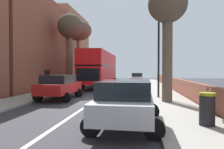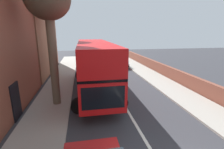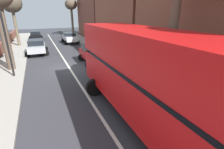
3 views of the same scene
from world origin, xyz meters
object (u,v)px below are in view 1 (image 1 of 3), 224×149
street_tree_left_0 (78,32)px  litter_bin_right (207,109)px  street_tree_left_2 (70,29)px  street_tree_right_3 (167,11)px  parked_car_red_left_0 (60,86)px  lamppost_right (159,45)px  double_decker_bus (100,68)px  parked_car_white_right_3 (137,77)px  parked_car_silver_right_2 (126,101)px

street_tree_left_0 → litter_bin_right: bearing=-62.0°
street_tree_left_2 → street_tree_right_3: bearing=-44.0°
parked_car_red_left_0 → street_tree_left_2: street_tree_left_2 is taller
parked_car_red_left_0 → lamppost_right: bearing=10.4°
double_decker_bus → parked_car_white_right_3: (4.20, 9.72, -1.43)m
street_tree_left_2 → lamppost_right: street_tree_left_2 is taller
street_tree_left_2 → street_tree_right_3: street_tree_left_2 is taller
parked_car_white_right_3 → street_tree_left_2: 14.92m
double_decker_bus → lamppost_right: 10.93m
parked_car_silver_right_2 → street_tree_right_3: 7.60m
parked_car_red_left_0 → street_tree_left_0: street_tree_left_0 is taller
street_tree_right_3 → lamppost_right: bearing=99.7°
street_tree_right_3 → street_tree_left_0: bearing=124.5°
parked_car_red_left_0 → parked_car_white_right_3: 20.60m
street_tree_right_3 → lamppost_right: size_ratio=1.13×
street_tree_right_3 → parked_car_silver_right_2: bearing=-110.9°
double_decker_bus → street_tree_right_3: (6.34, -11.02, 3.26)m
lamppost_right → litter_bin_right: lamppost_right is taller
street_tree_left_0 → street_tree_right_3: (9.92, -14.44, -1.66)m
double_decker_bus → parked_car_silver_right_2: (4.20, -16.62, -1.41)m
parked_car_silver_right_2 → litter_bin_right: bearing=2.4°
parked_car_white_right_3 → lamppost_right: 19.04m
street_tree_left_0 → street_tree_left_2: (0.77, -5.62, -0.75)m
litter_bin_right → parked_car_red_left_0: bearing=141.4°
street_tree_left_2 → litter_bin_right: street_tree_left_2 is taller
parked_car_white_right_3 → street_tree_left_0: size_ratio=0.50×
street_tree_left_2 → parked_car_white_right_3: bearing=59.5°
parked_car_white_right_3 → lamppost_right: lamppost_right is taller
double_decker_bus → street_tree_right_3: size_ratio=1.55×
parked_car_silver_right_2 → lamppost_right: lamppost_right is taller
parked_car_silver_right_2 → street_tree_left_0: 22.41m
street_tree_left_0 → street_tree_left_2: size_ratio=1.08×
lamppost_right → street_tree_right_3: bearing=-80.3°
parked_car_silver_right_2 → lamppost_right: 8.31m
parked_car_white_right_3 → litter_bin_right: (2.80, -26.22, -0.23)m
lamppost_right → parked_car_silver_right_2: bearing=-103.3°
double_decker_bus → parked_car_red_left_0: double_decker_bus is taller
litter_bin_right → street_tree_left_0: bearing=118.0°
parked_car_red_left_0 → parked_car_silver_right_2: bearing=-51.8°
parked_car_white_right_3 → street_tree_left_0: street_tree_left_0 is taller
double_decker_bus → lamppost_right: (6.00, -9.02, 1.45)m
street_tree_left_0 → parked_car_red_left_0: bearing=-78.5°
parked_car_red_left_0 → double_decker_bus: bearing=85.5°
parked_car_white_right_3 → street_tree_left_2: (-7.01, -11.91, 5.61)m
litter_bin_right → lamppost_right: bearing=97.6°
parked_car_silver_right_2 → litter_bin_right: 2.82m
parked_car_red_left_0 → litter_bin_right: bearing=-38.6°
parked_car_red_left_0 → parked_car_silver_right_2: size_ratio=1.00×
parked_car_red_left_0 → street_tree_right_3: (7.14, -0.75, 4.65)m
parked_car_red_left_0 → parked_car_silver_right_2: parked_car_red_left_0 is taller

